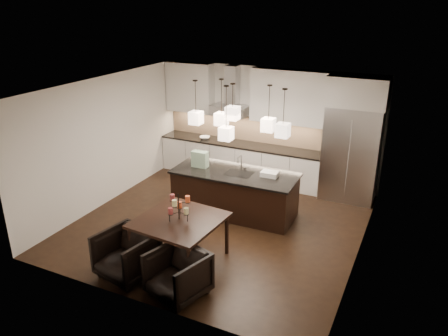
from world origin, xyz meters
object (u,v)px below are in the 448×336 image
at_px(island_body, 235,194).
at_px(armchair_right, 178,274).
at_px(armchair_left, 126,255).
at_px(dining_table, 180,240).
at_px(refrigerator, 351,154).

xyz_separation_m(island_body, armchair_right, (0.36, -2.92, -0.07)).
bearing_deg(armchair_left, island_body, 87.92).
bearing_deg(dining_table, refrigerator, 65.63).
height_order(armchair_left, armchair_right, armchair_left).
height_order(dining_table, armchair_left, dining_table).
height_order(island_body, dining_table, island_body).
xyz_separation_m(island_body, dining_table, (-0.11, -2.07, -0.04)).
relative_size(armchair_left, armchair_right, 1.05).
xyz_separation_m(island_body, armchair_left, (-0.67, -2.84, -0.05)).
bearing_deg(armchair_right, refrigerator, 87.56).
height_order(refrigerator, armchair_right, refrigerator).
distance_m(island_body, dining_table, 2.08).
bearing_deg(refrigerator, armchair_left, -120.17).
bearing_deg(armchair_left, armchair_right, 6.73).
distance_m(island_body, armchair_left, 2.92).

